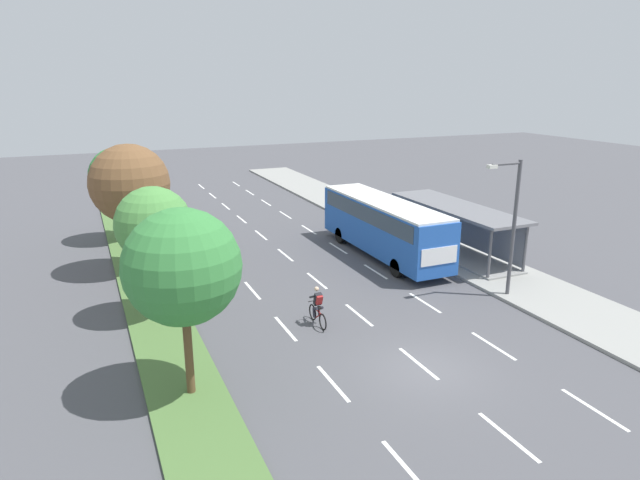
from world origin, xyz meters
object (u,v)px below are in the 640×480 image
(median_tree_fourth, at_px, (119,177))
(bus, at_px, (383,222))
(bus_shelter, at_px, (459,224))
(median_tree_second, at_px, (154,225))
(streetlight, at_px, (512,219))
(median_tree_nearest, at_px, (182,267))
(cyclist, at_px, (318,308))
(median_tree_third, at_px, (130,184))

(median_tree_fourth, bearing_deg, bus, -34.27)
(bus_shelter, bearing_deg, bus, 159.88)
(median_tree_second, height_order, streetlight, streetlight)
(bus, bearing_deg, streetlight, -74.91)
(median_tree_nearest, relative_size, median_tree_fourth, 1.05)
(cyclist, xyz_separation_m, median_tree_fourth, (-6.40, 16.68, 3.43))
(bus_shelter, distance_m, median_tree_nearest, 20.03)
(median_tree_second, height_order, median_tree_third, median_tree_third)
(bus, relative_size, median_tree_nearest, 1.80)
(median_tree_nearest, relative_size, streetlight, 0.97)
(streetlight, bearing_deg, bus, 105.09)
(bus, xyz_separation_m, median_tree_third, (-13.68, 2.70, 2.84))
(median_tree_nearest, relative_size, median_tree_third, 0.91)
(cyclist, relative_size, median_tree_fourth, 0.30)
(median_tree_fourth, relative_size, streetlight, 0.92)
(cyclist, bearing_deg, median_tree_fourth, 111.00)
(cyclist, xyz_separation_m, median_tree_nearest, (-6.04, -3.33, 3.72))
(bus, height_order, cyclist, bus)
(bus_shelter, relative_size, streetlight, 1.52)
(bus, bearing_deg, median_tree_nearest, -141.53)
(median_tree_nearest, xyz_separation_m, median_tree_second, (-0.02, 6.67, -0.24))
(bus_shelter, relative_size, cyclist, 5.42)
(cyclist, relative_size, median_tree_nearest, 0.29)
(bus, xyz_separation_m, streetlight, (2.17, -8.04, 1.82))
(bus, relative_size, median_tree_fourth, 1.89)
(bus_shelter, relative_size, median_tree_second, 1.71)
(median_tree_third, bearing_deg, median_tree_second, -87.63)
(median_tree_nearest, height_order, median_tree_fourth, median_tree_nearest)
(bus, xyz_separation_m, cyclist, (-7.35, -7.31, -1.28))
(bus, relative_size, streetlight, 1.74)
(bus, bearing_deg, cyclist, -135.15)
(streetlight, bearing_deg, bus_shelter, 71.97)
(bus_shelter, bearing_deg, median_tree_nearest, -152.82)
(median_tree_fourth, bearing_deg, median_tree_nearest, -88.95)
(bus, height_order, streetlight, streetlight)
(bus, height_order, median_tree_second, median_tree_second)
(median_tree_second, relative_size, streetlight, 0.89)
(median_tree_nearest, bearing_deg, streetlight, 9.46)
(median_tree_second, xyz_separation_m, median_tree_fourth, (-0.35, 13.34, -0.05))
(bus_shelter, xyz_separation_m, bus, (-4.28, 1.57, 0.20))
(bus, xyz_separation_m, median_tree_second, (-13.40, -3.97, 2.21))
(bus, height_order, median_tree_fourth, median_tree_fourth)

